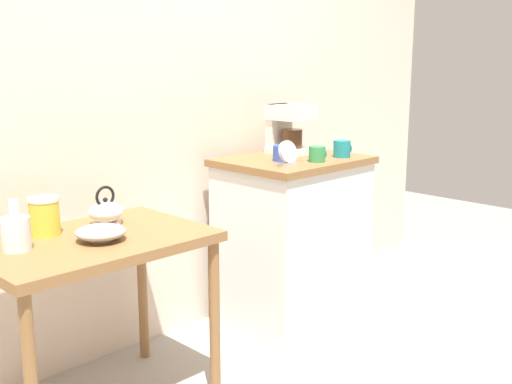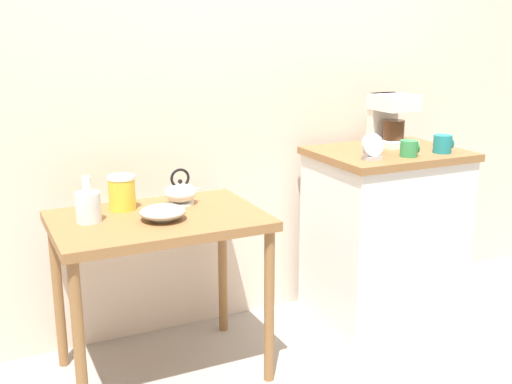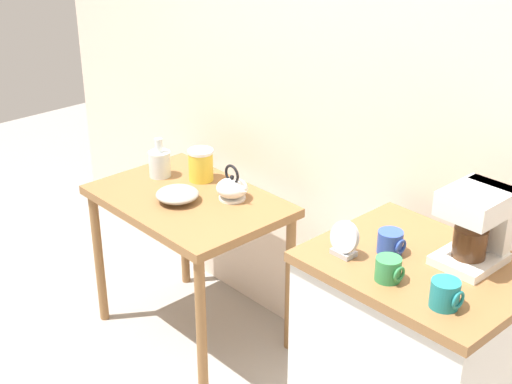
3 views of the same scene
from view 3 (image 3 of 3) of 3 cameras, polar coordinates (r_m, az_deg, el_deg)
The scene contains 13 objects.
ground_plane at distance 3.32m, azimuth 2.07°, elevation -14.62°, with size 8.00×8.00×0.00m, color gray.
back_wall at distance 2.88m, azimuth 9.68°, elevation 10.22°, with size 4.40×0.10×2.80m, color beige.
wooden_table at distance 3.31m, azimuth -5.19°, elevation -1.85°, with size 0.86×0.59×0.72m.
kitchen_counter at distance 2.73m, azimuth 11.86°, elevation -13.34°, with size 0.71×0.57×0.89m.
bowl_stoneware at distance 3.22m, azimuth -6.09°, elevation -0.19°, with size 0.19×0.19×0.06m.
teakettle at distance 3.22m, azimuth -1.84°, elevation 0.30°, with size 0.17×0.14×0.16m.
glass_carafe_vase at distance 3.47m, azimuth -7.50°, elevation 2.23°, with size 0.10×0.10×0.19m.
canister_enamel at distance 3.40m, azimuth -4.28°, elevation 2.11°, with size 0.12×0.12×0.15m.
coffee_maker at distance 2.47m, azimuth 16.75°, elevation -2.25°, with size 0.18×0.22×0.26m.
mug_blue at distance 2.50m, azimuth 10.34°, elevation -3.83°, with size 0.09×0.09×0.08m.
mug_dark_teal at distance 2.25m, azimuth 14.41°, elevation -7.64°, with size 0.09×0.09×0.09m.
mug_tall_green at distance 2.35m, azimuth 10.20°, elevation -5.89°, with size 0.09×0.08×0.08m.
table_clock at distance 2.46m, azimuth 6.83°, elevation -3.74°, with size 0.11×0.06×0.12m.
Camera 3 is at (1.80, -1.81, 2.13)m, focal length 51.83 mm.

